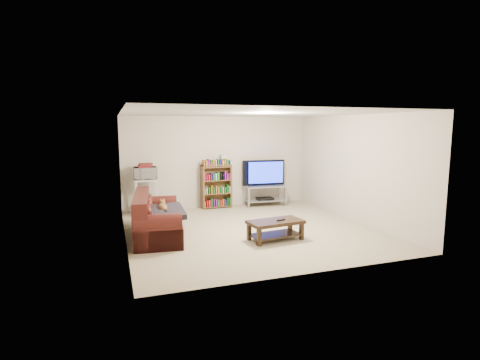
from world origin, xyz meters
name	(u,v)px	position (x,y,z in m)	size (l,w,h in m)	color
floor	(251,230)	(0.00, 0.00, 0.00)	(5.00, 5.00, 0.00)	#C5B892
ceiling	(251,113)	(0.00, 0.00, 2.40)	(5.00, 5.00, 0.00)	white
wall_back	(218,162)	(0.00, 2.50, 1.20)	(5.00, 5.00, 0.00)	beige
wall_front	(313,193)	(0.00, -2.50, 1.20)	(5.00, 5.00, 0.00)	beige
wall_left	(123,178)	(-2.50, 0.00, 1.20)	(5.00, 5.00, 0.00)	beige
wall_right	(354,168)	(2.50, 0.00, 1.20)	(5.00, 5.00, 0.00)	beige
sofa	(154,221)	(-1.96, 0.15, 0.30)	(1.07, 2.07, 0.85)	#421411
blanket	(163,212)	(-1.80, 0.00, 0.51)	(0.77, 0.99, 0.10)	#282630
cat	(163,207)	(-1.78, 0.18, 0.57)	(0.22, 0.54, 0.16)	olive
coffee_table	(275,226)	(0.19, -0.82, 0.26)	(1.09, 0.63, 0.38)	black
remote	(281,220)	(0.29, -0.85, 0.39)	(0.17, 0.05, 0.02)	black
tv_stand	(265,192)	(1.23, 2.17, 0.37)	(1.14, 0.57, 0.55)	#999EA3
television	(265,173)	(1.23, 2.17, 0.90)	(1.19, 0.16, 0.69)	black
dvd_player	(265,199)	(1.23, 2.17, 0.19)	(0.44, 0.31, 0.06)	black
bookshelf	(216,186)	(-0.10, 2.30, 0.60)	(0.81, 0.29, 1.15)	brown
shelf_clutter	(220,161)	(-0.01, 2.32, 1.26)	(0.59, 0.21, 0.28)	silver
microwave_stand	(146,192)	(-1.93, 2.11, 0.56)	(0.55, 0.40, 0.87)	silver
microwave	(145,173)	(-1.93, 2.11, 1.02)	(0.54, 0.37, 0.30)	silver
game_boxes	(145,166)	(-1.93, 2.11, 1.20)	(0.32, 0.28, 0.05)	maroon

